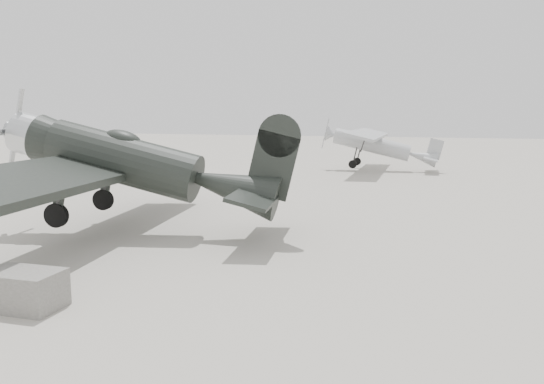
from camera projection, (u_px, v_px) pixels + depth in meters
The scene contains 4 objects.
ground at pixel (175, 270), 13.36m from camera, with size 160.00×160.00×0.00m, color gray.
lowwing_monoplane at pixel (138, 165), 16.97m from camera, with size 9.60×13.39×4.30m.
highwing_monoplane at pixel (377, 142), 36.34m from camera, with size 7.92×11.11×3.17m.
equipment_block at pixel (23, 290), 10.69m from camera, with size 1.55×0.97×0.77m, color slate.
Camera 1 is at (6.36, -11.52, 3.90)m, focal length 35.00 mm.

